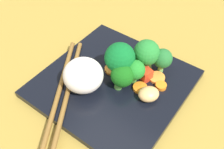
{
  "coord_description": "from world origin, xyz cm",
  "views": [
    {
      "loc": [
        25.04,
        19.84,
        37.34
      ],
      "look_at": [
        0.29,
        -0.07,
        3.32
      ],
      "focal_mm": 41.01,
      "sensor_mm": 36.0,
      "label": 1
    }
  ],
  "objects": [
    {
      "name": "square_plate",
      "position": [
        0.0,
        0.0,
        0.66
      ],
      "size": [
        26.65,
        26.65,
        1.32
      ],
      "primitive_type": "cube",
      "rotation": [
        0.0,
        0.0,
        0.04
      ],
      "color": "black",
      "rests_on": "ground_plane"
    },
    {
      "name": "chicken_piece_2",
      "position": [
        -5.95,
        -1.82,
        2.16
      ],
      "size": [
        3.61,
        3.36,
        1.68
      ],
      "primitive_type": "ellipsoid",
      "rotation": [
        0.0,
        0.0,
        5.95
      ],
      "color": "tan",
      "rests_on": "square_plate"
    },
    {
      "name": "pepper_chunk_0",
      "position": [
        -4.61,
        2.14,
        2.25
      ],
      "size": [
        2.6,
        2.8,
        1.86
      ],
      "primitive_type": "cube",
      "rotation": [
        0.0,
        0.0,
        2.13
      ],
      "color": "red",
      "rests_on": "square_plate"
    },
    {
      "name": "broccoli_floret_3",
      "position": [
        0.49,
        2.06,
        4.18
      ],
      "size": [
        4.25,
        4.25,
        5.23
      ],
      "color": "#539B3F",
      "rests_on": "square_plate"
    },
    {
      "name": "ground_plane",
      "position": [
        0.0,
        0.0,
        -1.0
      ],
      "size": [
        110.0,
        110.0,
        2.0
      ],
      "primitive_type": "cube",
      "color": "olive"
    },
    {
      "name": "carrot_slice_3",
      "position": [
        -8.55,
        0.69,
        1.54
      ],
      "size": [
        3.34,
        3.34,
        0.44
      ],
      "primitive_type": "cylinder",
      "rotation": [
        0.0,
        0.0,
        4.4
      ],
      "color": "orange",
      "rests_on": "square_plate"
    },
    {
      "name": "broccoli_floret_0",
      "position": [
        -2.33,
        3.16,
        4.45
      ],
      "size": [
        3.63,
        3.63,
        5.06
      ],
      "color": "#549D3E",
      "rests_on": "square_plate"
    },
    {
      "name": "broccoli_floret_1",
      "position": [
        -1.87,
        0.18,
        5.76
      ],
      "size": [
        5.62,
        5.62,
        7.56
      ],
      "color": "#5E9541",
      "rests_on": "square_plate"
    },
    {
      "name": "carrot_slice_4",
      "position": [
        -4.3,
        7.75,
        1.7
      ],
      "size": [
        2.89,
        2.89,
        0.75
      ],
      "primitive_type": "cylinder",
      "rotation": [
        0.0,
        0.0,
        5.61
      ],
      "color": "orange",
      "rests_on": "square_plate"
    },
    {
      "name": "chopstick_pair",
      "position": [
        7.19,
        -5.63,
        1.75
      ],
      "size": [
        21.86,
        15.96,
        0.86
      ],
      "rotation": [
        0.0,
        0.0,
        6.88
      ],
      "color": "brown",
      "rests_on": "square_plate"
    },
    {
      "name": "carrot_slice_0",
      "position": [
        -1.59,
        4.99,
        1.6
      ],
      "size": [
        3.53,
        3.53,
        0.57
      ],
      "primitive_type": "cylinder",
      "rotation": [
        0.0,
        0.0,
        5.84
      ],
      "color": "orange",
      "rests_on": "square_plate"
    },
    {
      "name": "pepper_chunk_2",
      "position": [
        -4.21,
        4.25,
        2.5
      ],
      "size": [
        2.61,
        2.68,
        2.37
      ],
      "primitive_type": "cube",
      "rotation": [
        0.0,
        0.0,
        2.86
      ],
      "color": "red",
      "rests_on": "square_plate"
    },
    {
      "name": "pepper_chunk_1",
      "position": [
        -6.26,
        0.56,
        2.13
      ],
      "size": [
        4.08,
        3.96,
        1.61
      ],
      "primitive_type": "cube",
      "rotation": [
        0.0,
        0.0,
        0.6
      ],
      "color": "red",
      "rests_on": "square_plate"
    },
    {
      "name": "chicken_piece_1",
      "position": [
        -0.68,
        7.35,
        2.49
      ],
      "size": [
        4.85,
        4.7,
        2.35
      ],
      "primitive_type": "ellipsoid",
      "rotation": [
        0.0,
        0.0,
        2.53
      ],
      "color": "tan",
      "rests_on": "square_plate"
    },
    {
      "name": "rice_mound",
      "position": [
        4.51,
        -3.14,
        4.54
      ],
      "size": [
        9.77,
        9.75,
        6.45
      ],
      "primitive_type": "ellipsoid",
      "rotation": [
        0.0,
        0.0,
        5.53
      ],
      "color": "white",
      "rests_on": "square_plate"
    },
    {
      "name": "carrot_slice_1",
      "position": [
        -2.19,
        -1.92,
        1.56
      ],
      "size": [
        4.4,
        4.4,
        0.48
      ],
      "primitive_type": "cylinder",
      "rotation": [
        0.0,
        0.0,
        2.15
      ],
      "color": "orange",
      "rests_on": "square_plate"
    },
    {
      "name": "carrot_slice_2",
      "position": [
        -5.67,
        6.03,
        1.58
      ],
      "size": [
        4.18,
        4.18,
        0.53
      ],
      "primitive_type": "cylinder",
      "rotation": [
        0.0,
        0.0,
        2.62
      ],
      "color": "orange",
      "rests_on": "square_plate"
    },
    {
      "name": "broccoli_floret_4",
      "position": [
        -7.97,
        5.41,
        4.42
      ],
      "size": [
        3.73,
        3.73,
        5.13
      ],
      "color": "#6EA54C",
      "rests_on": "square_plate"
    },
    {
      "name": "broccoli_floret_2",
      "position": [
        -6.53,
        2.72,
        5.34
      ],
      "size": [
        4.94,
        4.94,
        6.77
      ],
      "color": "#74C059",
      "rests_on": "square_plate"
    }
  ]
}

